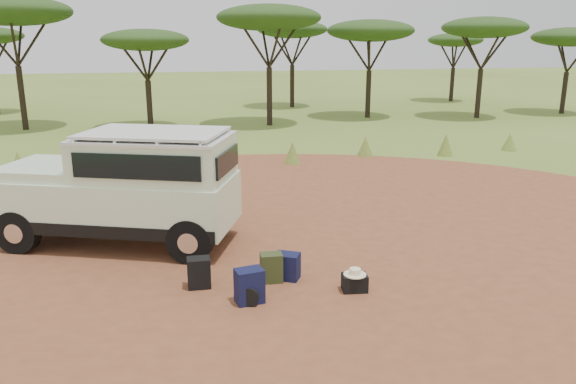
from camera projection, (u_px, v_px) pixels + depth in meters
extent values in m
plane|color=olive|center=(244.00, 256.00, 11.44)|extent=(140.00, 140.00, 0.00)
cylinder|color=brown|center=(244.00, 256.00, 11.44)|extent=(23.00, 23.00, 0.01)
cone|color=olive|center=(18.00, 164.00, 17.86)|extent=(0.60, 0.60, 0.85)
cone|color=olive|center=(118.00, 157.00, 19.37)|extent=(0.60, 0.60, 0.70)
cone|color=olive|center=(206.00, 153.00, 19.61)|extent=(0.60, 0.60, 0.90)
cone|color=olive|center=(292.00, 153.00, 19.89)|extent=(0.60, 0.60, 0.80)
cone|color=olive|center=(365.00, 146.00, 21.19)|extent=(0.60, 0.60, 0.75)
cone|color=olive|center=(446.00, 145.00, 21.26)|extent=(0.60, 0.60, 0.85)
cone|color=olive|center=(510.00, 142.00, 22.29)|extent=(0.60, 0.60, 0.70)
cylinder|color=#2C2219|center=(22.00, 98.00, 27.22)|extent=(0.28, 0.28, 3.06)
ellipsoid|color=#1F3C15|center=(11.00, 11.00, 26.16)|extent=(5.50, 5.50, 1.38)
cylinder|color=#2C2219|center=(149.00, 104.00, 27.84)|extent=(0.28, 0.28, 2.34)
ellipsoid|color=#1F3C15|center=(145.00, 40.00, 27.03)|extent=(4.20, 4.20, 1.05)
cylinder|color=#2C2219|center=(269.00, 97.00, 28.67)|extent=(0.28, 0.28, 2.93)
ellipsoid|color=#1F3C15|center=(269.00, 18.00, 27.66)|extent=(5.20, 5.20, 1.30)
cylinder|color=#2C2219|center=(368.00, 94.00, 31.59)|extent=(0.28, 0.28, 2.61)
ellipsoid|color=#1F3C15|center=(371.00, 31.00, 30.69)|extent=(4.80, 4.80, 1.20)
cylinder|color=#2C2219|center=(479.00, 94.00, 31.45)|extent=(0.28, 0.28, 2.70)
ellipsoid|color=#1F3C15|center=(484.00, 27.00, 30.52)|extent=(4.60, 4.60, 1.15)
cylinder|color=#2C2219|center=(564.00, 93.00, 33.34)|extent=(0.28, 0.28, 2.43)
ellipsoid|color=#1F3C15|center=(571.00, 37.00, 32.49)|extent=(4.40, 4.40, 1.10)
cylinder|color=#2C2219|center=(292.00, 86.00, 36.59)|extent=(0.28, 0.28, 2.70)
ellipsoid|color=#1F3C15|center=(292.00, 29.00, 35.65)|extent=(4.50, 4.50, 1.12)
cylinder|color=#2C2219|center=(452.00, 85.00, 40.14)|extent=(0.28, 0.28, 2.34)
ellipsoid|color=#1F3C15|center=(455.00, 40.00, 39.33)|extent=(3.80, 3.80, 0.95)
cube|color=silver|center=(119.00, 200.00, 11.95)|extent=(5.26, 3.65, 1.03)
cube|color=black|center=(120.00, 217.00, 12.05)|extent=(5.19, 3.65, 0.26)
cube|color=silver|center=(155.00, 159.00, 11.58)|extent=(3.51, 2.90, 0.81)
cube|color=silver|center=(154.00, 138.00, 11.46)|extent=(3.53, 2.93, 0.06)
cube|color=silver|center=(154.00, 132.00, 11.43)|extent=(3.26, 2.73, 0.05)
cube|color=silver|center=(49.00, 169.00, 12.01)|extent=(2.36, 2.41, 0.22)
cube|color=black|center=(88.00, 155.00, 11.78)|extent=(0.77, 1.59, 0.57)
cube|color=black|center=(136.00, 167.00, 10.63)|extent=(2.40, 0.98, 0.49)
cube|color=black|center=(172.00, 148.00, 12.50)|extent=(2.40, 0.98, 0.49)
cube|color=black|center=(227.00, 161.00, 11.35)|extent=(0.64, 1.51, 0.45)
cube|color=black|center=(14.00, 209.00, 12.40)|extent=(0.86, 1.88, 0.37)
cylinder|color=black|center=(3.00, 170.00, 12.19)|extent=(0.59, 1.33, 0.08)
cylinder|color=black|center=(6.00, 196.00, 12.34)|extent=(0.59, 1.33, 0.08)
cylinder|color=silver|center=(12.00, 177.00, 12.54)|extent=(0.16, 0.25, 0.24)
cube|color=silver|center=(9.00, 203.00, 12.38)|extent=(0.21, 0.44, 0.13)
cylinder|color=black|center=(112.00, 152.00, 12.71)|extent=(0.11, 0.11, 0.89)
cylinder|color=black|center=(18.00, 231.00, 11.52)|extent=(0.96, 0.62, 0.91)
cylinder|color=black|center=(63.00, 207.00, 13.18)|extent=(0.96, 0.62, 0.91)
cylinder|color=black|center=(190.00, 241.00, 10.98)|extent=(0.96, 0.62, 0.91)
cylinder|color=black|center=(215.00, 214.00, 12.64)|extent=(0.96, 0.62, 0.91)
cylinder|color=maroon|center=(132.00, 213.00, 12.05)|extent=(0.23, 0.27, 1.31)
cube|color=black|center=(199.00, 273.00, 9.92)|extent=(0.41, 0.31, 0.55)
cube|color=#13173C|center=(249.00, 286.00, 9.33)|extent=(0.50, 0.40, 0.60)
cube|color=#33401D|center=(271.00, 268.00, 10.15)|extent=(0.40, 0.30, 0.54)
cube|color=#13173C|center=(287.00, 266.00, 10.27)|extent=(0.54, 0.50, 0.49)
cube|color=black|center=(355.00, 283.00, 9.80)|extent=(0.46, 0.36, 0.30)
cylinder|color=black|center=(250.00, 294.00, 9.34)|extent=(0.42, 0.42, 0.34)
cylinder|color=beige|center=(355.00, 274.00, 9.76)|extent=(0.40, 0.40, 0.02)
cylinder|color=beige|center=(355.00, 271.00, 9.74)|extent=(0.20, 0.20, 0.10)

